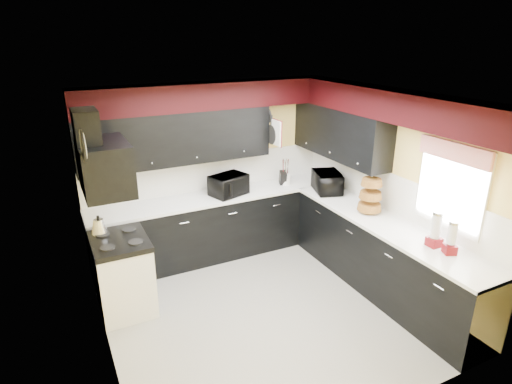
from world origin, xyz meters
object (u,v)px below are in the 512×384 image
microwave (327,182)px  utensil_crock (285,179)px  toaster_oven (229,185)px  kettle (99,226)px  knife_block (283,178)px

microwave → utensil_crock: microwave is taller
toaster_oven → kettle: size_ratio=2.60×
kettle → utensil_crock: bearing=9.6°
microwave → kettle: 3.16m
microwave → kettle: size_ratio=2.69×
toaster_oven → utensil_crock: 0.94m
microwave → knife_block: 0.69m
toaster_oven → knife_block: (0.90, 0.03, -0.04)m
toaster_oven → microwave: toaster_oven is taller
kettle → toaster_oven: bearing=13.4°
knife_block → kettle: size_ratio=1.09×
toaster_oven → kettle: toaster_oven is taller
utensil_crock → toaster_oven: bearing=-178.1°
toaster_oven → knife_block: toaster_oven is taller
toaster_oven → kettle: (-1.83, -0.44, -0.08)m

